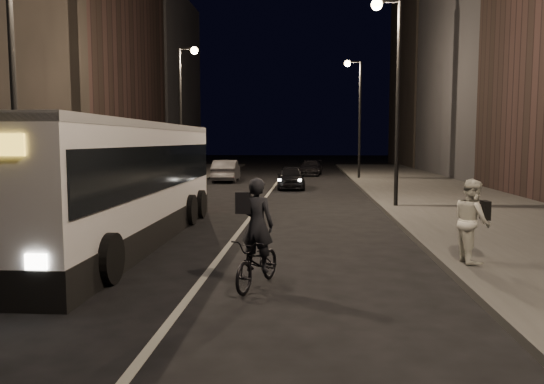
% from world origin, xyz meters
% --- Properties ---
extents(ground, '(180.00, 180.00, 0.00)m').
position_xyz_m(ground, '(0.00, 0.00, 0.00)').
color(ground, black).
rests_on(ground, ground).
extents(sidewalk_right, '(7.00, 70.00, 0.16)m').
position_xyz_m(sidewalk_right, '(8.50, 14.00, 0.08)').
color(sidewalk_right, '#373634').
rests_on(sidewalk_right, ground).
extents(sidewalk_left, '(7.00, 70.00, 0.16)m').
position_xyz_m(sidewalk_left, '(-8.50, 14.00, 0.08)').
color(sidewalk_left, '#373634').
rests_on(sidewalk_left, ground).
extents(building_row_right, '(8.00, 61.00, 21.00)m').
position_xyz_m(building_row_right, '(16.00, 27.50, 10.50)').
color(building_row_right, black).
rests_on(building_row_right, ground).
extents(building_row_left, '(8.00, 61.00, 22.00)m').
position_xyz_m(building_row_left, '(-16.00, 28.50, 11.00)').
color(building_row_left, black).
rests_on(building_row_left, ground).
extents(streetlight_right_mid, '(1.20, 0.44, 8.12)m').
position_xyz_m(streetlight_right_mid, '(5.33, 12.00, 5.36)').
color(streetlight_right_mid, black).
rests_on(streetlight_right_mid, sidewalk_right).
extents(streetlight_right_far, '(1.20, 0.44, 8.12)m').
position_xyz_m(streetlight_right_far, '(5.33, 28.00, 5.36)').
color(streetlight_right_far, black).
rests_on(streetlight_right_far, sidewalk_right).
extents(streetlight_left_near, '(1.20, 0.44, 8.12)m').
position_xyz_m(streetlight_left_near, '(-5.33, 4.00, 5.36)').
color(streetlight_left_near, black).
rests_on(streetlight_left_near, sidewalk_left).
extents(streetlight_left_far, '(1.20, 0.44, 8.12)m').
position_xyz_m(streetlight_left_far, '(-5.33, 22.00, 5.36)').
color(streetlight_left_far, black).
rests_on(streetlight_left_far, sidewalk_left).
extents(city_bus, '(2.90, 12.10, 3.25)m').
position_xyz_m(city_bus, '(-3.04, 4.52, 1.77)').
color(city_bus, white).
rests_on(city_bus, ground).
extents(cyclist_on_bicycle, '(1.17, 1.93, 2.10)m').
position_xyz_m(cyclist_on_bicycle, '(1.16, 0.26, 0.70)').
color(cyclist_on_bicycle, black).
rests_on(cyclist_on_bicycle, ground).
extents(pedestrian_woman, '(0.76, 0.94, 1.80)m').
position_xyz_m(pedestrian_woman, '(5.60, 2.00, 1.06)').
color(pedestrian_woman, silver).
rests_on(pedestrian_woman, sidewalk_right).
extents(car_near, '(1.73, 3.94, 1.32)m').
position_xyz_m(car_near, '(1.06, 20.95, 0.66)').
color(car_near, black).
rests_on(car_near, ground).
extents(car_mid, '(1.77, 4.53, 1.47)m').
position_xyz_m(car_mid, '(-3.48, 25.91, 0.73)').
color(car_mid, '#3C3C3F').
rests_on(car_mid, ground).
extents(car_far, '(2.06, 4.28, 1.20)m').
position_xyz_m(car_far, '(2.22, 32.79, 0.60)').
color(car_far, black).
rests_on(car_far, ground).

